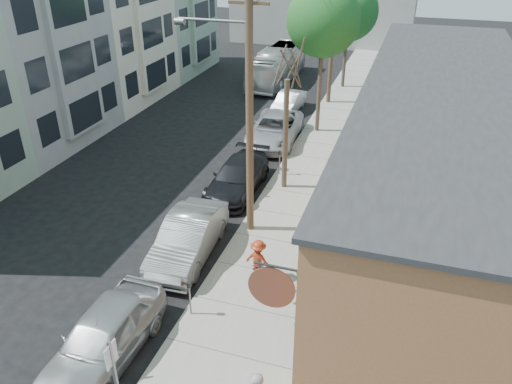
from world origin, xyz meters
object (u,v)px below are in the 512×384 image
(cyclist, at_px, (258,260))
(utility_pole_near, at_px, (248,103))
(tree_bare, at_px, (285,136))
(car_2, at_px, (238,177))
(parking_meter_far, at_px, (280,159))
(tree_leafy_far, at_px, (349,11))
(parking_meter_near, at_px, (189,293))
(car_4, at_px, (289,102))
(car_0, at_px, (104,336))
(patron_green, at_px, (301,297))
(car_1, at_px, (188,238))
(tree_leafy_mid, at_px, (323,20))
(bus, at_px, (277,65))
(sign_post, at_px, (115,377))
(patio_chair_a, at_px, (307,328))

(cyclist, bearing_deg, utility_pole_near, -55.21)
(tree_bare, height_order, car_2, tree_bare)
(parking_meter_far, distance_m, tree_leafy_far, 16.37)
(parking_meter_near, bearing_deg, car_4, 95.74)
(car_0, bearing_deg, utility_pole_near, 77.70)
(patron_green, height_order, car_1, patron_green)
(tree_bare, bearing_deg, car_0, -100.63)
(tree_leafy_mid, relative_size, car_1, 1.70)
(cyclist, relative_size, car_4, 0.39)
(tree_leafy_far, xyz_separation_m, car_2, (-2.00, -17.71, -4.78))
(parking_meter_far, distance_m, car_0, 12.74)
(bus, bearing_deg, utility_pole_near, -76.05)
(tree_leafy_mid, relative_size, tree_leafy_far, 1.11)
(tree_leafy_far, relative_size, bus, 0.80)
(car_4, bearing_deg, utility_pole_near, -78.68)
(car_2, bearing_deg, bus, 99.78)
(patron_green, relative_size, car_0, 0.41)
(tree_leafy_far, bearing_deg, car_0, -94.35)
(car_0, height_order, car_1, car_0)
(tree_leafy_mid, xyz_separation_m, car_1, (-2.00, -13.70, -5.61))
(sign_post, height_order, car_0, sign_post)
(car_4, bearing_deg, car_2, -84.34)
(sign_post, relative_size, car_1, 0.58)
(patio_chair_a, relative_size, bus, 0.09)
(parking_meter_near, relative_size, patio_chair_a, 1.41)
(utility_pole_near, bearing_deg, sign_post, -90.24)
(car_1, bearing_deg, utility_pole_near, 51.60)
(tree_leafy_far, relative_size, car_2, 1.51)
(sign_post, bearing_deg, car_2, 97.04)
(tree_bare, height_order, tree_leafy_mid, tree_leafy_mid)
(tree_leafy_mid, bearing_deg, car_0, -96.49)
(tree_leafy_mid, bearing_deg, patio_chair_a, -79.22)
(utility_pole_near, bearing_deg, tree_bare, 84.03)
(bus, bearing_deg, cyclist, -74.53)
(cyclist, bearing_deg, car_0, 66.80)
(tree_bare, relative_size, bus, 0.55)
(tree_leafy_mid, height_order, car_1, tree_leafy_mid)
(sign_post, height_order, car_4, sign_post)
(patio_chair_a, height_order, car_0, car_0)
(tree_bare, height_order, car_0, tree_bare)
(car_1, xyz_separation_m, bus, (-3.16, 23.31, 0.50))
(car_4, bearing_deg, bus, 114.85)
(car_2, bearing_deg, tree_leafy_far, 83.32)
(car_4, bearing_deg, car_0, -86.06)
(car_4, height_order, bus, bus)
(patio_chair_a, xyz_separation_m, car_1, (-5.17, 2.97, 0.21))
(parking_meter_near, xyz_separation_m, car_1, (-1.45, 3.01, -0.18))
(parking_meter_near, xyz_separation_m, tree_leafy_far, (0.55, 26.11, 4.51))
(tree_bare, bearing_deg, parking_meter_near, -93.41)
(tree_bare, bearing_deg, patron_green, -71.86)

